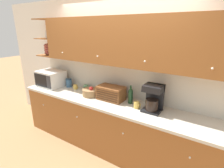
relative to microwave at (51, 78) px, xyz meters
The scene contains 14 objects.
ground_plane 1.83m from the microwave, 11.57° to the left, with size 24.00×24.00×0.00m, color #9E754C.
wall_back 1.50m from the microwave, 12.70° to the left, with size 5.99×0.06×2.60m.
counter_unit 1.58m from the microwave, ahead, with size 3.61×0.64×0.92m.
backsplash_panel 1.49m from the microwave, 11.34° to the left, with size 3.59×0.01×0.60m.
upper_cabinets 1.80m from the microwave, ahead, with size 3.59×0.36×0.72m.
microwave is the anchor object (origin of this frame).
storage_canister 0.40m from the microwave, 23.01° to the left, with size 0.12×0.12×0.17m.
mug 0.59m from the microwave, 11.87° to the left, with size 0.09×0.08×0.09m.
mug_patterned_third 0.82m from the microwave, 13.37° to the left, with size 0.11×0.09×0.10m.
fruit_basket 1.05m from the microwave, ahead, with size 0.29×0.29×0.18m.
bread_box 1.45m from the microwave, ahead, with size 0.45×0.27×0.23m.
wine_bottle 1.79m from the microwave, ahead, with size 0.07×0.07×0.30m.
mug_blue_second 1.95m from the microwave, ahead, with size 0.10×0.09×0.10m.
coffee_maker 2.18m from the microwave, ahead, with size 0.26×0.24×0.40m.
Camera 1 is at (1.49, -2.52, 2.08)m, focal length 28.00 mm.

